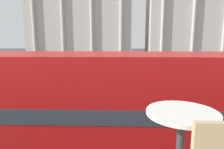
# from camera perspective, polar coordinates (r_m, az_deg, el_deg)

# --- Properties ---
(double_decker_bus) EXTENTS (10.08, 2.75, 4.16)m
(double_decker_bus) POSITION_cam_1_polar(r_m,az_deg,el_deg) (6.77, 7.91, -9.87)
(double_decker_bus) COLOR black
(double_decker_bus) RESTS_ON ground_plane
(cafe_dining_table) EXTENTS (0.60, 0.60, 0.73)m
(cafe_dining_table) POSITION_cam_1_polar(r_m,az_deg,el_deg) (1.87, 19.11, -15.52)
(cafe_dining_table) COLOR #2D2D30
(cafe_dining_table) RESTS_ON cafe_floor_slab
(plaza_building_left) EXTENTS (30.12, 14.57, 20.25)m
(plaza_building_left) POSITION_cam_1_polar(r_m,az_deg,el_deg) (63.08, -8.64, 14.93)
(plaza_building_left) COLOR #BCB2A8
(plaza_building_left) RESTS_ON ground_plane
(plaza_building_right) EXTENTS (30.41, 11.65, 19.78)m
(plaza_building_right) POSITION_cam_1_polar(r_m,az_deg,el_deg) (63.80, 24.04, 13.92)
(plaza_building_right) COLOR #BCB2A8
(plaza_building_right) RESTS_ON ground_plane
(traffic_light_near) EXTENTS (0.42, 0.24, 3.40)m
(traffic_light_near) POSITION_cam_1_polar(r_m,az_deg,el_deg) (12.40, 23.36, -1.82)
(traffic_light_near) COLOR black
(traffic_light_near) RESTS_ON ground_plane
(traffic_light_mid) EXTENTS (0.42, 0.24, 3.52)m
(traffic_light_mid) POSITION_cam_1_polar(r_m,az_deg,el_deg) (17.74, 20.84, 1.91)
(traffic_light_mid) COLOR black
(traffic_light_mid) RESTS_ON ground_plane
(car_white) EXTENTS (4.20, 1.93, 1.35)m
(car_white) POSITION_cam_1_polar(r_m,az_deg,el_deg) (25.70, -0.30, 1.27)
(car_white) COLOR black
(car_white) RESTS_ON ground_plane
(car_navy) EXTENTS (4.20, 1.93, 1.35)m
(car_navy) POSITION_cam_1_polar(r_m,az_deg,el_deg) (26.27, -12.07, 1.23)
(car_navy) COLOR black
(car_navy) RESTS_ON ground_plane
(pedestrian_yellow) EXTENTS (0.32, 0.32, 1.70)m
(pedestrian_yellow) POSITION_cam_1_polar(r_m,az_deg,el_deg) (12.57, -0.05, -6.76)
(pedestrian_yellow) COLOR #282B33
(pedestrian_yellow) RESTS_ON ground_plane
(pedestrian_olive) EXTENTS (0.32, 0.32, 1.65)m
(pedestrian_olive) POSITION_cam_1_polar(r_m,az_deg,el_deg) (22.35, -17.05, 0.14)
(pedestrian_olive) COLOR #282B33
(pedestrian_olive) RESTS_ON ground_plane
(pedestrian_blue) EXTENTS (0.32, 0.32, 1.72)m
(pedestrian_blue) POSITION_cam_1_polar(r_m,az_deg,el_deg) (21.83, -14.16, 0.17)
(pedestrian_blue) COLOR #282B33
(pedestrian_blue) RESTS_ON ground_plane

